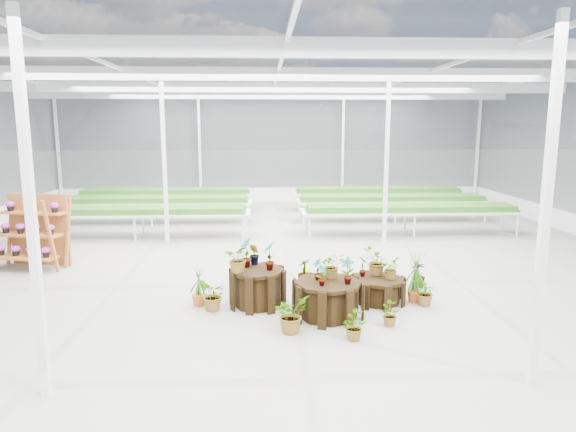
{
  "coord_description": "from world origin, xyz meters",
  "views": [
    {
      "loc": [
        -0.36,
        -9.87,
        3.21
      ],
      "look_at": [
        0.16,
        0.95,
        1.3
      ],
      "focal_mm": 32.0,
      "sensor_mm": 36.0,
      "label": 1
    }
  ],
  "objects_px": {
    "plinth_mid": "(328,299)",
    "shelf_rack": "(29,232)",
    "plinth_low": "(377,290)",
    "plinth_tall": "(258,288)"
  },
  "relations": [
    {
      "from": "plinth_mid",
      "to": "shelf_rack",
      "type": "distance_m",
      "value": 7.2
    },
    {
      "from": "plinth_mid",
      "to": "shelf_rack",
      "type": "xyz_separation_m",
      "value": [
        -6.37,
        3.32,
        0.52
      ]
    },
    {
      "from": "plinth_low",
      "to": "shelf_rack",
      "type": "bearing_deg",
      "value": 160.45
    },
    {
      "from": "plinth_low",
      "to": "shelf_rack",
      "type": "relative_size",
      "value": 0.61
    },
    {
      "from": "plinth_low",
      "to": "plinth_mid",
      "type": "bearing_deg",
      "value": -145.01
    },
    {
      "from": "plinth_mid",
      "to": "plinth_low",
      "type": "distance_m",
      "value": 1.22
    },
    {
      "from": "plinth_tall",
      "to": "shelf_rack",
      "type": "bearing_deg",
      "value": 152.26
    },
    {
      "from": "plinth_tall",
      "to": "plinth_low",
      "type": "height_order",
      "value": "plinth_tall"
    },
    {
      "from": "plinth_mid",
      "to": "shelf_rack",
      "type": "height_order",
      "value": "shelf_rack"
    },
    {
      "from": "plinth_low",
      "to": "shelf_rack",
      "type": "height_order",
      "value": "shelf_rack"
    }
  ]
}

